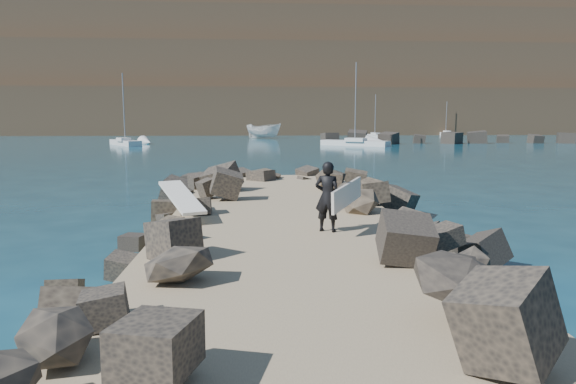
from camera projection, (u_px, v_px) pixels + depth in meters
name	position (u px, v px, depth m)	size (l,w,h in m)	color
ground	(286.00, 245.00, 12.97)	(800.00, 800.00, 0.00)	#0F384C
jetty	(291.00, 254.00, 10.95)	(6.00, 26.00, 0.60)	#8C7759
riprap_left	(158.00, 241.00, 11.24)	(2.60, 22.00, 1.00)	black
riprap_right	(417.00, 238.00, 11.60)	(2.60, 22.00, 1.00)	black
breakwater_secondary	(519.00, 139.00, 69.43)	(52.00, 4.00, 1.20)	black
headland	(287.00, 80.00, 169.47)	(360.00, 140.00, 32.00)	#2D4919
surfboard_resting	(181.00, 201.00, 13.34)	(0.61, 2.43, 0.08)	white
boat_imported	(264.00, 131.00, 86.94)	(2.48, 6.59, 2.54)	silver
surfer_with_board	(330.00, 196.00, 11.69)	(1.29, 1.80, 1.61)	black
sailboat_c	(355.00, 143.00, 62.28)	(7.99, 6.45, 10.08)	silver
sailboat_f	(446.00, 134.00, 102.88)	(1.75, 5.69, 6.90)	silver
sailboat_a	(125.00, 143.00, 63.28)	(5.30, 7.17, 8.92)	silver
sailboat_d	(375.00, 136.00, 87.16)	(3.19, 6.24, 7.49)	silver
headland_buildings	(311.00, 20.00, 159.67)	(137.50, 30.50, 5.00)	white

